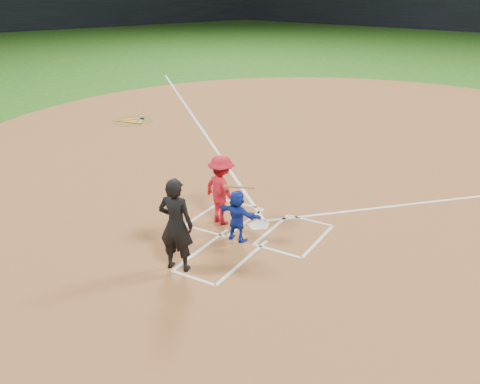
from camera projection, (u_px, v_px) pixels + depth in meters
The scene contains 13 objects.
ground at pixel (259, 226), 13.25m from camera, with size 120.00×120.00×0.00m, color #225715.
home_plate_dirt at pixel (344, 157), 18.00m from camera, with size 28.00×28.00×0.01m, color brown.
home_plate at pixel (259, 225), 13.24m from camera, with size 0.60×0.60×0.02m, color silver.
on_deck_circle at pixel (132, 121), 22.17m from camera, with size 1.70×1.70×0.01m, color brown.
on_deck_logo at pixel (132, 121), 22.17m from camera, with size 0.80×0.80×0.00m, color gold.
on_deck_bat_a at pixel (139, 119), 22.29m from camera, with size 0.06×0.06×0.84m, color olive.
on_deck_bat_b at pixel (127, 120), 22.17m from camera, with size 0.06×0.06×0.84m, color #AA763E.
on_deck_bat_c at pixel (133, 123), 21.78m from camera, with size 0.06×0.06×0.84m, color olive.
bat_weight_donut at pixel (142, 119), 22.38m from camera, with size 0.19×0.19×0.05m, color black.
catcher at pixel (237, 216), 12.32m from camera, with size 1.15×0.37×1.24m, color #152FAB.
umpire at pixel (176, 225), 10.99m from camera, with size 0.75×0.49×2.05m, color black.
chalk_markings at pixel (336, 163), 17.43m from camera, with size 28.35×17.32×0.01m.
batter_at_plate at pixel (222, 190), 13.08m from camera, with size 1.47×1.02×1.75m.
Camera 1 is at (5.63, -10.45, 5.95)m, focal length 40.00 mm.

